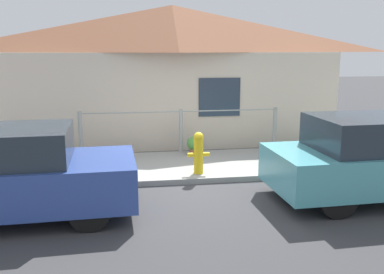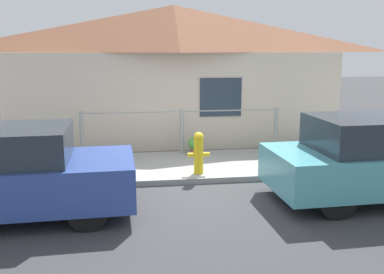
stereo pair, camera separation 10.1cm
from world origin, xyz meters
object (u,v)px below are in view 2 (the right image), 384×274
(car_left, at_px, (10,174))
(potted_plant_by_fence, at_px, (50,150))
(car_right, at_px, (381,158))
(fire_hydrant, at_px, (199,152))
(potted_plant_near_hydrant, at_px, (195,145))

(car_left, height_order, potted_plant_by_fence, car_left)
(car_left, relative_size, potted_plant_by_fence, 5.84)
(car_left, bearing_deg, car_right, -2.08)
(car_left, relative_size, fire_hydrant, 4.39)
(car_left, distance_m, potted_plant_near_hydrant, 4.68)
(car_left, xyz_separation_m, potted_plant_near_hydrant, (3.40, 3.19, -0.35))
(fire_hydrant, bearing_deg, potted_plant_near_hydrant, 84.39)
(car_right, height_order, potted_plant_by_fence, car_right)
(fire_hydrant, relative_size, potted_plant_by_fence, 1.33)
(car_left, distance_m, fire_hydrant, 3.63)
(car_right, distance_m, potted_plant_by_fence, 6.67)
(car_left, height_order, car_right, car_right)
(potted_plant_near_hydrant, bearing_deg, fire_hydrant, -95.61)
(fire_hydrant, xyz_separation_m, potted_plant_by_fence, (-3.12, 0.98, -0.09))
(car_left, bearing_deg, potted_plant_near_hydrant, 41.12)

